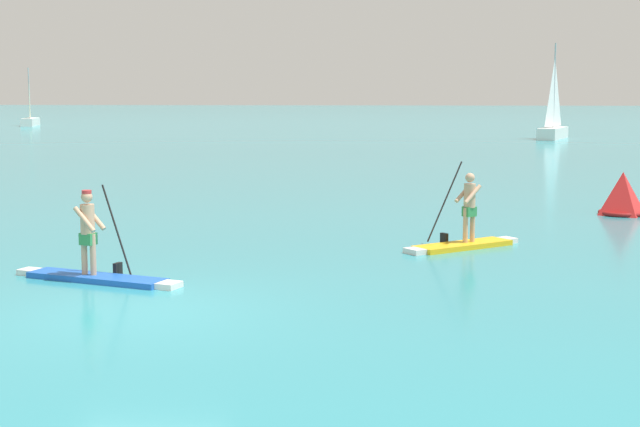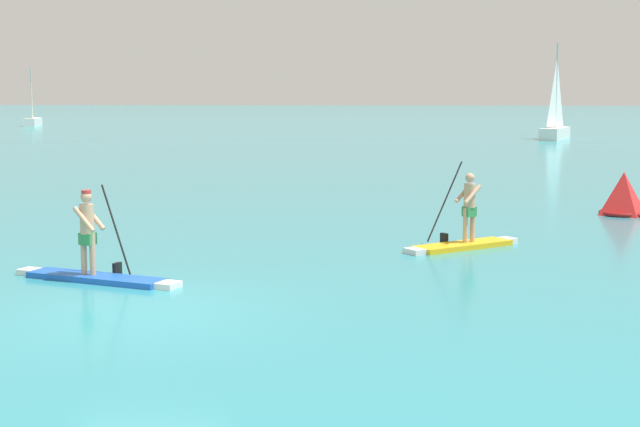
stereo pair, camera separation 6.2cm
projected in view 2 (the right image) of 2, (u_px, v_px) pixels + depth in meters
ground at (140, 311)px, 14.79m from camera, size 440.00×440.00×0.00m
paddleboarder_mid_center at (95, 263)px, 17.13m from camera, size 3.43×1.48×1.78m
paddleboarder_far_right at (464, 233)px, 20.73m from camera, size 2.66×2.23×1.93m
race_marker_buoy at (623, 196)px, 26.26m from camera, size 1.35×1.35×1.22m
sailboat_left_horizon at (33, 118)px, 94.22m from camera, size 2.20×5.03×5.86m
sailboat_right_horizon at (555, 127)px, 68.22m from camera, size 2.99×5.22×6.96m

